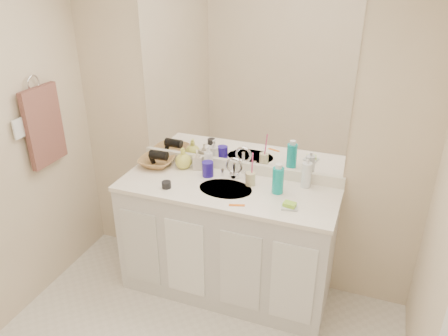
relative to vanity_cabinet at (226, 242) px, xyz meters
name	(u,v)px	position (x,y,z in m)	size (l,w,h in m)	color
wall_back	(240,130)	(0.00, 0.28, 0.77)	(2.60, 0.02, 2.40)	beige
vanity_cabinet	(226,242)	(0.00, 0.00, 0.00)	(1.50, 0.55, 0.85)	silver
countertop	(227,189)	(0.00, 0.00, 0.44)	(1.52, 0.57, 0.03)	white
backsplash	(239,167)	(0.00, 0.26, 0.50)	(1.52, 0.03, 0.08)	white
sink_basin	(226,190)	(0.00, -0.02, 0.44)	(0.37, 0.37, 0.02)	#B2AD9C
faucet	(234,170)	(0.00, 0.16, 0.51)	(0.02, 0.02, 0.11)	silver
mirror	(241,80)	(0.00, 0.27, 1.14)	(1.48, 0.01, 1.20)	white
blue_mug	(208,169)	(-0.18, 0.11, 0.51)	(0.08, 0.08, 0.11)	#241591
tan_cup	(250,179)	(0.14, 0.09, 0.50)	(0.07, 0.07, 0.09)	beige
toothbrush	(252,165)	(0.15, 0.09, 0.60)	(0.01, 0.01, 0.19)	#F13F86
mouthwash_bottle	(278,180)	(0.34, 0.05, 0.55)	(0.08, 0.08, 0.18)	#0D9F9E
clear_pump_bottle	(306,175)	(0.50, 0.20, 0.54)	(0.07, 0.07, 0.18)	white
soap_dish	(289,207)	(0.46, -0.12, 0.46)	(0.10, 0.08, 0.01)	silver
green_soap	(290,204)	(0.46, -0.12, 0.48)	(0.08, 0.05, 0.03)	#9BE036
orange_comb	(237,205)	(0.14, -0.20, 0.46)	(0.10, 0.02, 0.00)	orange
dark_jar	(166,185)	(-0.38, -0.15, 0.48)	(0.06, 0.06, 0.05)	black
soap_bottle_white	(208,158)	(-0.22, 0.21, 0.55)	(0.07, 0.08, 0.19)	white
soap_bottle_cream	(197,160)	(-0.30, 0.20, 0.53)	(0.07, 0.07, 0.15)	beige
soap_bottle_yellow	(183,158)	(-0.41, 0.18, 0.53)	(0.12, 0.12, 0.16)	#D2D452
wicker_basket	(157,162)	(-0.61, 0.14, 0.49)	(0.26, 0.26, 0.06)	olive
hair_dryer	(159,155)	(-0.59, 0.14, 0.54)	(0.07, 0.07, 0.14)	black
towel_ring	(33,83)	(-1.27, -0.25, 1.12)	(0.11, 0.11, 0.01)	silver
hand_towel	(44,126)	(-1.25, -0.25, 0.82)	(0.04, 0.32, 0.55)	brown
switch_plate	(18,129)	(-1.27, -0.45, 0.88)	(0.01, 0.09, 0.13)	white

